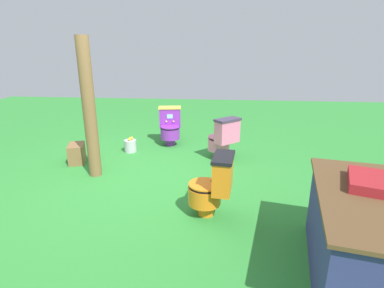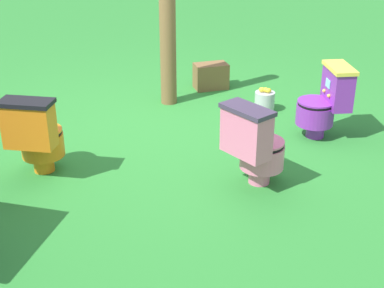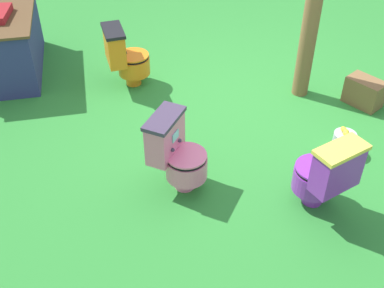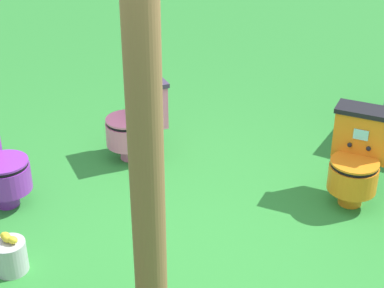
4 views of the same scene
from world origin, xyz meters
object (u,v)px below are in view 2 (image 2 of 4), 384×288
at_px(toilet_orange, 36,135).
at_px(small_crate, 211,76).
at_px(lemon_bucket, 265,101).
at_px(toilet_pink, 255,145).
at_px(toilet_purple, 325,102).
at_px(wooden_post, 167,17).

relative_size(toilet_orange, small_crate, 1.82).
distance_m(small_crate, lemon_bucket, 0.94).
distance_m(toilet_pink, lemon_bucket, 1.70).
relative_size(toilet_purple, wooden_post, 0.37).
bearing_deg(toilet_purple, toilet_pink, 135.17).
height_order(toilet_pink, small_crate, toilet_pink).
xyz_separation_m(toilet_pink, lemon_bucket, (-0.21, -1.67, -0.25)).
bearing_deg(toilet_orange, lemon_bucket, 44.00).
height_order(toilet_purple, lemon_bucket, toilet_purple).
xyz_separation_m(toilet_orange, wooden_post, (-0.97, -1.77, 0.62)).
height_order(toilet_purple, wooden_post, wooden_post).
distance_m(toilet_orange, wooden_post, 2.11).
bearing_deg(wooden_post, toilet_pink, 114.67).
relative_size(toilet_pink, small_crate, 1.82).
bearing_deg(toilet_orange, small_crate, 64.39).
bearing_deg(small_crate, toilet_pink, 99.25).
relative_size(toilet_pink, lemon_bucket, 2.63).
distance_m(toilet_pink, small_crate, 2.43).
height_order(small_crate, lemon_bucket, small_crate).
bearing_deg(lemon_bucket, small_crate, -50.25).
distance_m(toilet_pink, toilet_purple, 1.26).
xyz_separation_m(wooden_post, lemon_bucket, (-1.08, 0.21, -0.87)).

